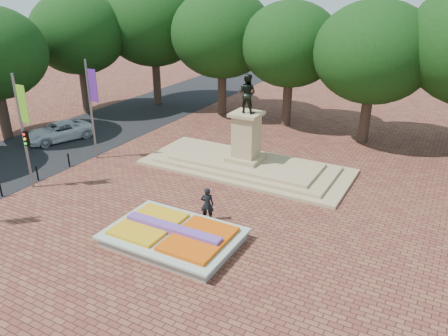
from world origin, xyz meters
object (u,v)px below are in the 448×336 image
at_px(flower_bed, 174,236).
at_px(monument, 246,156).
at_px(van, 58,132).
at_px(pedestrian, 207,204).

height_order(flower_bed, monument, monument).
relative_size(van, pedestrian, 2.73).
bearing_deg(pedestrian, van, -41.77).
height_order(flower_bed, van, van).
bearing_deg(monument, van, -172.57).
bearing_deg(pedestrian, monument, -103.95).
distance_m(monument, pedestrian, 7.48).
xyz_separation_m(flower_bed, van, (-16.61, 7.97, 0.35)).
height_order(flower_bed, pedestrian, pedestrian).
relative_size(monument, van, 2.69).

